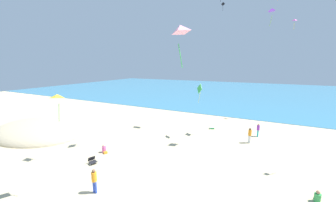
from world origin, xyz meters
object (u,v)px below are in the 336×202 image
Objects in this scene: person_2 at (104,150)px; kite_purple at (272,10)px; beach_chair_far_left at (92,160)px; kite_yellow at (57,96)px; person_1 at (250,134)px; kite_black at (223,4)px; cooler_box at (212,128)px; person_5 at (94,179)px; person_0 at (317,197)px; kite_magenta at (295,20)px; person_3 at (258,129)px; kite_pink at (180,29)px; kite_green at (200,89)px.

person_2 is 0.44× the size of kite_purple.
kite_yellow is at bearing -43.26° from beach_chair_far_left.
kite_black is (-4.96, 8.39, 14.66)m from person_1.
person_2 is at bearing 128.35° from beach_chair_far_left.
kite_purple is (5.89, -5.00, -2.53)m from kite_black.
kite_purple is at bearing 8.74° from cooler_box.
person_5 is (-3.42, -14.90, 0.77)m from cooler_box.
person_0 is 0.45× the size of kite_yellow.
person_1 is (-4.08, 7.26, 0.63)m from person_0.
person_3 is at bearing -107.74° from kite_magenta.
kite_yellow reaches higher than person_1.
kite_black is at bearing 46.57° from person_0.
kite_pink reaches higher than cooler_box.
person_1 is 16.78m from kite_yellow.
person_5 reaches higher than person_0.
beach_chair_far_left is at bearing -2.47° from person_1.
kite_pink is 25.85m from kite_magenta.
person_2 is 15.76m from person_3.
kite_yellow reaches higher than person_3.
kite_pink is 7.67m from kite_yellow.
person_2 is at bearing -136.92° from kite_purple.
kite_yellow is (-4.17, -21.54, -9.62)m from kite_black.
person_5 is 1.14× the size of kite_magenta.
person_5 is at bearing -103.03° from kite_green.
kite_yellow reaches higher than cooler_box.
kite_green reaches higher than person_0.
kite_black reaches higher than kite_yellow.
person_2 is 0.52× the size of person_3.
beach_chair_far_left is 0.48× the size of kite_pink.
beach_chair_far_left is at bearing 160.80° from kite_pink.
person_2 is at bearing 112.55° from kite_yellow.
cooler_box is 13.96m from kite_purple.
kite_green reaches higher than person_2.
person_1 is at bearing 55.22° from kite_yellow.
kite_black reaches higher than cooler_box.
person_3 is 0.93× the size of kite_yellow.
kite_black is at bearing 96.07° from cooler_box.
person_1 is 13.84m from person_2.
kite_purple is (0.25, 1.13, 12.18)m from person_3.
kite_purple reaches higher than person_2.
kite_pink is 0.92× the size of kite_purple.
kite_green is (6.21, 7.39, 4.88)m from person_2.
person_5 is 9.85m from kite_pink.
person_2 is at bearing -9.68° from person_1.
kite_green is at bearing 71.95° from kite_yellow.
kite_green is at bearing -38.06° from person_1.
beach_chair_far_left is 29.28m from kite_magenta.
person_2 is 0.38× the size of kite_green.
person_0 is at bearing -59.98° from kite_black.
person_2 reaches higher than cooler_box.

